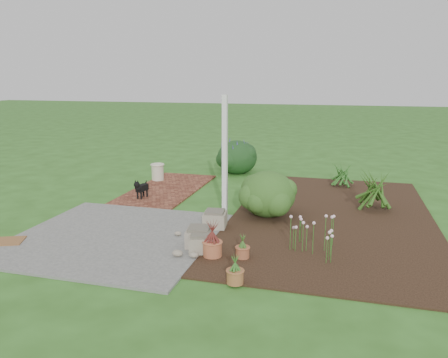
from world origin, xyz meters
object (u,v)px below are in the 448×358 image
(black_dog, at_px, (141,188))
(cream_ceramic_urn, at_px, (158,172))
(stone_trough_near, at_px, (199,237))
(evergreen_shrub, at_px, (268,193))

(black_dog, height_order, cream_ceramic_urn, cream_ceramic_urn)
(cream_ceramic_urn, bearing_deg, stone_trough_near, -58.25)
(evergreen_shrub, bearing_deg, cream_ceramic_urn, 146.51)
(black_dog, height_order, evergreen_shrub, evergreen_shrub)
(cream_ceramic_urn, relative_size, evergreen_shrub, 0.39)
(stone_trough_near, bearing_deg, evergreen_shrub, 67.80)
(cream_ceramic_urn, distance_m, evergreen_shrub, 4.21)
(evergreen_shrub, bearing_deg, black_dog, 171.57)
(stone_trough_near, xyz_separation_m, evergreen_shrub, (0.82, 2.02, 0.33))
(black_dog, relative_size, evergreen_shrub, 0.45)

